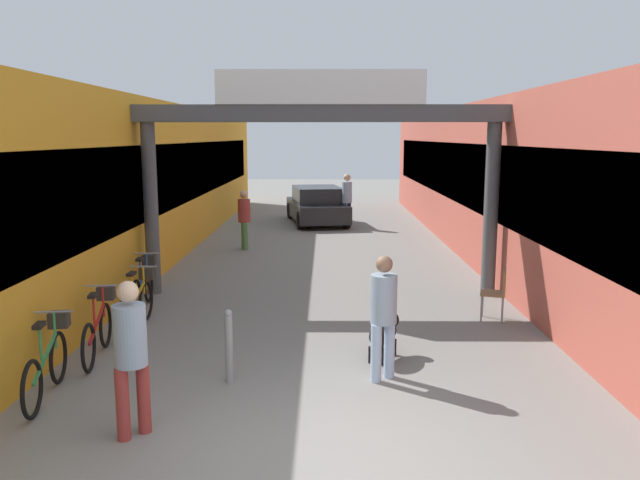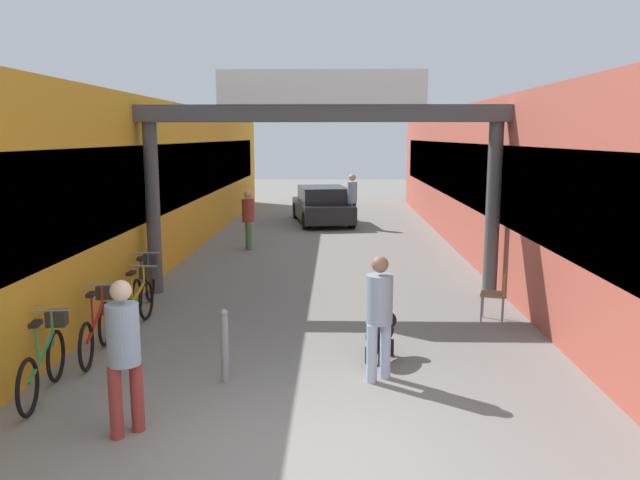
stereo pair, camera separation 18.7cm
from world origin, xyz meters
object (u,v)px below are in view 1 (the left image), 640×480
(pedestrian_carrying_crate, at_px, (244,216))
(parked_car_black, at_px, (317,206))
(pedestrian_elderly_walking, at_px, (347,197))
(bicycle_orange_third, at_px, (138,302))
(bicycle_red_second, at_px, (99,327))
(bollard_post_metal, at_px, (229,345))
(bicycle_blue_farthest, at_px, (144,284))
(cafe_chair_wood_nearer, at_px, (498,290))
(pedestrian_with_dog, at_px, (383,310))
(bicycle_green_nearest, at_px, (48,361))
(pedestrian_companion, at_px, (131,349))
(dog_on_leash, at_px, (384,331))

(pedestrian_carrying_crate, bearing_deg, parked_car_black, 69.78)
(pedestrian_elderly_walking, xyz_separation_m, bicycle_orange_third, (-3.82, -11.37, -0.64))
(bicycle_red_second, distance_m, bollard_post_metal, 2.22)
(bicycle_red_second, relative_size, bollard_post_metal, 1.75)
(bicycle_blue_farthest, xyz_separation_m, cafe_chair_wood_nearer, (6.27, -0.75, 0.10))
(pedestrian_elderly_walking, distance_m, bollard_post_metal, 13.84)
(bicycle_red_second, bearing_deg, bollard_post_metal, -25.26)
(cafe_chair_wood_nearer, bearing_deg, pedestrian_with_dog, -129.65)
(bicycle_green_nearest, bearing_deg, pedestrian_with_dog, 7.47)
(pedestrian_companion, relative_size, bollard_post_metal, 1.74)
(pedestrian_elderly_walking, bearing_deg, bicycle_orange_third, -108.57)
(pedestrian_elderly_walking, height_order, parked_car_black, pedestrian_elderly_walking)
(pedestrian_carrying_crate, xyz_separation_m, bicycle_green_nearest, (-1.10, -9.93, -0.51))
(bicycle_green_nearest, xyz_separation_m, bicycle_orange_third, (0.27, 2.74, 0.00))
(parked_car_black, bearing_deg, bollard_post_metal, -93.56)
(pedestrian_with_dog, xyz_separation_m, bicycle_green_nearest, (-4.10, -0.54, -0.50))
(bicycle_green_nearest, distance_m, bicycle_blue_farthest, 3.93)
(pedestrian_companion, bearing_deg, bollard_post_metal, 61.91)
(pedestrian_elderly_walking, distance_m, bicycle_green_nearest, 14.71)
(pedestrian_elderly_walking, bearing_deg, pedestrian_companion, -100.26)
(cafe_chair_wood_nearer, distance_m, parked_car_black, 12.46)
(bicycle_orange_third, bearing_deg, bicycle_red_second, -96.25)
(bicycle_blue_farthest, bearing_deg, bicycle_red_second, -87.82)
(pedestrian_carrying_crate, distance_m, pedestrian_elderly_walking, 5.14)
(pedestrian_with_dog, relative_size, cafe_chair_wood_nearer, 1.84)
(bicycle_green_nearest, bearing_deg, pedestrian_carrying_crate, 83.68)
(dog_on_leash, height_order, bicycle_orange_third, bicycle_orange_third)
(pedestrian_carrying_crate, height_order, bicycle_orange_third, pedestrian_carrying_crate)
(pedestrian_elderly_walking, relative_size, parked_car_black, 0.44)
(dog_on_leash, bearing_deg, pedestrian_companion, -140.12)
(bicycle_orange_third, bearing_deg, pedestrian_with_dog, -29.92)
(pedestrian_carrying_crate, height_order, bicycle_green_nearest, pedestrian_carrying_crate)
(pedestrian_companion, distance_m, pedestrian_elderly_walking, 15.39)
(pedestrian_elderly_walking, distance_m, dog_on_leash, 12.78)
(bicycle_green_nearest, bearing_deg, cafe_chair_wood_nearer, 26.86)
(pedestrian_carrying_crate, distance_m, bicycle_orange_third, 7.26)
(pedestrian_carrying_crate, bearing_deg, dog_on_leash, -70.17)
(pedestrian_with_dog, height_order, bicycle_blue_farthest, pedestrian_with_dog)
(pedestrian_elderly_walking, bearing_deg, bicycle_green_nearest, -106.15)
(pedestrian_elderly_walking, height_order, bicycle_green_nearest, pedestrian_elderly_walking)
(bicycle_blue_farthest, bearing_deg, bollard_post_metal, -59.00)
(pedestrian_with_dog, bearing_deg, pedestrian_companion, -150.33)
(parked_car_black, bearing_deg, dog_on_leash, -85.26)
(pedestrian_elderly_walking, xyz_separation_m, bicycle_green_nearest, (-4.09, -14.11, -0.64))
(pedestrian_carrying_crate, height_order, bollard_post_metal, pedestrian_carrying_crate)
(pedestrian_companion, xyz_separation_m, bicycle_orange_third, (-1.08, 3.77, -0.52))
(pedestrian_carrying_crate, xyz_separation_m, bicycle_red_second, (-0.98, -8.55, -0.51))
(bicycle_red_second, distance_m, parked_car_black, 14.15)
(pedestrian_elderly_walking, relative_size, bicycle_blue_farthest, 1.10)
(bicycle_blue_farthest, bearing_deg, pedestrian_companion, -75.06)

